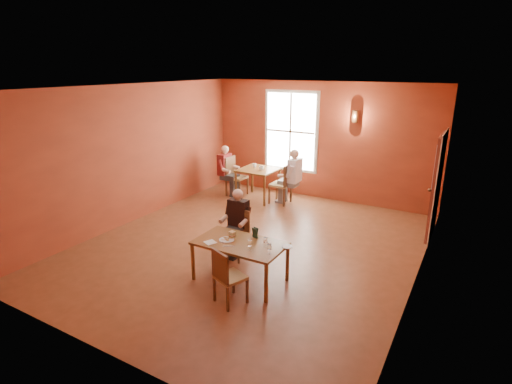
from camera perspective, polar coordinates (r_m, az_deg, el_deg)
The scene contains 29 objects.
ground at distance 7.86m, azimuth -0.73°, elevation -7.70°, with size 6.00×7.00×0.01m, color brown.
wall_back at distance 10.44m, azimuth 9.08°, elevation 7.15°, with size 6.00×0.04×3.00m, color brown.
wall_front at distance 4.83m, azimuth -22.46°, elevation -6.51°, with size 6.00×0.04×3.00m, color brown.
wall_left at distance 9.19m, azimuth -17.19°, elevation 5.16°, with size 0.04×7.00×3.00m, color brown.
wall_right at distance 6.42m, azimuth 22.97°, elevation -0.67°, with size 0.04×7.00×3.00m, color brown.
ceiling at distance 7.11m, azimuth -0.83°, elevation 14.71°, with size 6.00×7.00×0.04m, color white.
window at distance 10.66m, azimuth 4.98°, elevation 8.61°, with size 1.36×0.10×1.96m, color white.
door at distance 8.76m, azimuth 24.24°, elevation 0.73°, with size 0.12×1.04×2.10m, color maroon.
wall_sconce at distance 9.96m, azimuth 13.98°, elevation 10.44°, with size 0.16×0.16×0.28m, color brown.
main_table at distance 6.56m, azimuth -2.30°, elevation -9.87°, with size 1.43×0.81×0.67m, color brown, non-canonical shape.
chair_diner_main at distance 7.25m, azimuth -2.96°, elevation -6.17°, with size 0.39×0.39×0.88m, color #583117, non-canonical shape.
diner_main at distance 7.17m, azimuth -3.10°, elevation -5.10°, with size 0.48×0.48×1.19m, color #472A20, non-canonical shape.
chair_empty at distance 5.96m, azimuth -3.68°, elevation -11.87°, with size 0.38×0.38×0.87m, color #4D311A, non-canonical shape.
plate_food at distance 6.49m, azimuth -4.22°, elevation -6.77°, with size 0.25×0.25×0.03m, color white.
sandwich at distance 6.54m, azimuth -3.43°, elevation -6.21°, with size 0.09×0.08×0.10m, color tan.
goblet_a at distance 6.24m, azimuth 1.35°, elevation -7.10°, with size 0.07×0.07×0.16m, color white, non-canonical shape.
goblet_b at distance 6.01m, azimuth 1.91°, elevation -8.10°, with size 0.07×0.07×0.17m, color white, non-canonical shape.
goblet_c at distance 6.10m, azimuth -0.87°, elevation -7.60°, with size 0.07×0.07×0.18m, color white, non-canonical shape.
menu_stand at distance 6.54m, azimuth -0.13°, elevation -5.84°, with size 0.11×0.05×0.18m, color black.
knife at distance 6.29m, azimuth -3.97°, elevation -7.74°, with size 0.18×0.01×0.00m, color silver.
napkin at distance 6.45m, azimuth -6.56°, elevation -7.14°, with size 0.16×0.16×0.01m, color white.
side_plate at distance 6.27m, azimuth 4.46°, elevation -7.78°, with size 0.17×0.17×0.01m, color white.
second_table at distance 10.41m, azimuth 0.29°, elevation 1.15°, with size 0.92×0.92×0.81m, color brown, non-canonical shape.
chair_diner_white at distance 10.09m, azimuth 3.51°, elevation 1.23°, with size 0.46×0.46×1.03m, color brown, non-canonical shape.
diner_white at distance 10.03m, azimuth 3.68°, elevation 2.10°, with size 0.54×0.54×1.36m, color silver, non-canonical shape.
chair_diner_maroon at distance 10.70m, azimuth -2.74°, elevation 2.24°, with size 0.46×0.46×1.04m, color #4C2D14, non-canonical shape.
diner_maroon at distance 10.68m, azimuth -2.89°, elevation 2.92°, with size 0.52×0.52×1.30m, color maroon, non-canonical shape.
cup_a at distance 10.17m, azimuth 0.75°, elevation 3.40°, with size 0.13×0.13×0.10m, color white.
cup_b at distance 10.49m, azimuth -0.24°, elevation 3.84°, with size 0.11×0.11×0.10m, color silver.
Camera 1 is at (3.60, -6.12, 3.37)m, focal length 28.00 mm.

